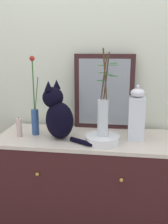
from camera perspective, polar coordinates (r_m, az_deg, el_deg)
The scene contains 9 objects.
wall_back at distance 2.04m, azimuth 1.29°, elevation 10.37°, with size 4.40×0.08×2.60m, color silver.
sideboard at distance 2.01m, azimuth -0.00°, elevation -16.57°, with size 1.22×0.51×0.82m.
mirror_leaning at distance 1.96m, azimuth 4.45°, elevation 4.42°, with size 0.45×0.03×0.57m.
cat_sitting at distance 1.77m, azimuth -5.77°, elevation -0.48°, with size 0.39×0.28×0.40m.
vase_slim_green at distance 1.87m, azimuth -10.81°, elevation -0.77°, with size 0.06×0.05×0.56m.
bowl_porcelain at distance 1.71m, azimuth 4.09°, elevation -6.06°, with size 0.22×0.22×0.05m, color white.
vase_glass_clear at distance 1.65m, azimuth 4.29°, elevation -0.07°, with size 0.15×0.14×0.56m.
jar_lidded_porcelain at distance 1.76m, azimuth 11.56°, elevation -0.69°, with size 0.11×0.11×0.38m.
candle_pillar at distance 1.87m, azimuth -14.14°, elevation -3.39°, with size 0.04×0.04×0.14m.
Camera 1 is at (0.24, -1.70, 1.45)m, focal length 41.27 mm.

